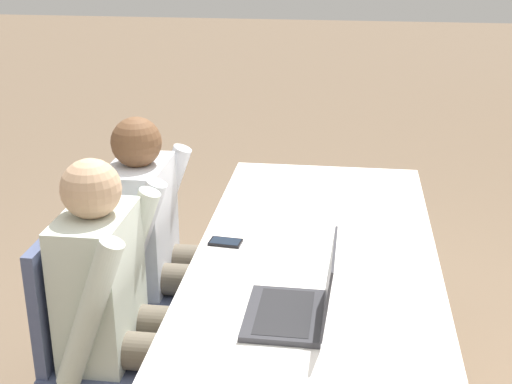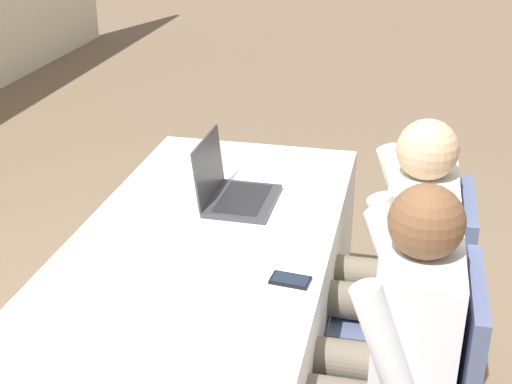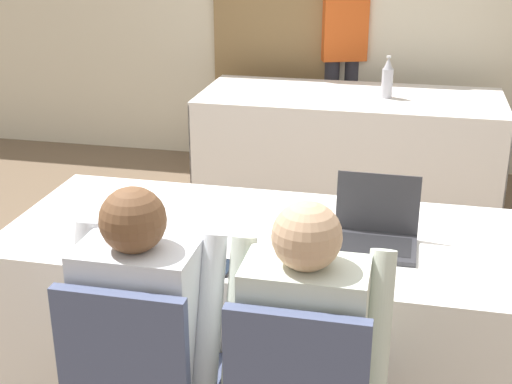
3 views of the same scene
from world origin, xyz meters
name	(u,v)px [view 3 (image 3 of 3)]	position (x,y,z in m)	size (l,w,h in m)	color
conference_table_near	(268,270)	(0.00, 0.00, 0.58)	(2.07, 0.88, 0.75)	white
conference_table_far	(349,119)	(0.10, 2.33, 0.58)	(2.07, 0.88, 0.75)	white
laptop	(375,233)	(0.42, -0.03, 0.80)	(0.32, 0.27, 0.25)	#333338
cell_phone	(223,268)	(-0.09, -0.35, 0.76)	(0.08, 0.13, 0.01)	black
paper_beside_laptop	(390,258)	(0.48, -0.14, 0.75)	(0.26, 0.33, 0.00)	white
paper_centre_table	(256,231)	(-0.05, -0.01, 0.75)	(0.33, 0.36, 0.00)	white
water_bottle	(387,79)	(0.35, 2.31, 0.88)	(0.08, 0.08, 0.28)	#B7B7C1
person_checkered_shirt	(150,326)	(-0.26, -0.64, 0.68)	(0.50, 0.52, 1.18)	#665B4C
person_white_shirt	(307,346)	(0.26, -0.64, 0.68)	(0.50, 0.52, 1.18)	#665B4C
person_red_shirt	(343,51)	(-0.04, 3.07, 0.91)	(0.39, 0.30, 1.59)	#33333D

